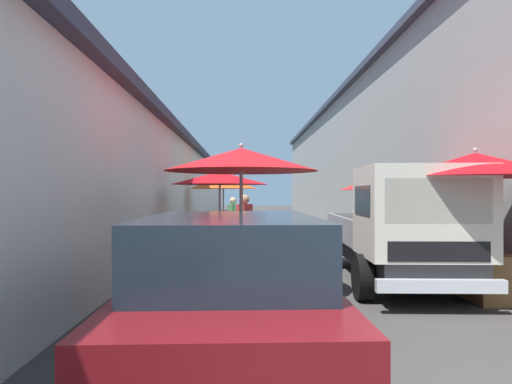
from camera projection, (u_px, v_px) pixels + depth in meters
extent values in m
plane|color=#3D3A38|center=(281.00, 243.00, 14.75)|extent=(90.00, 90.00, 0.00)
cube|color=silver|center=(97.00, 191.00, 16.81)|extent=(49.50, 7.00, 3.51)
cube|color=#383D4C|center=(97.00, 142.00, 16.82)|extent=(49.80, 7.50, 0.24)
cube|color=gray|center=(451.00, 155.00, 17.20)|extent=(49.50, 7.00, 6.33)
cube|color=#383D4C|center=(451.00, 71.00, 17.21)|extent=(49.80, 7.50, 0.24)
cylinder|color=#9E9EA3|center=(220.00, 214.00, 11.39)|extent=(0.06, 0.06, 2.23)
cone|color=red|center=(220.00, 178.00, 11.39)|extent=(2.51, 2.51, 0.34)
sphere|color=#9E9EA3|center=(220.00, 170.00, 11.40)|extent=(0.07, 0.07, 0.07)
cube|color=#9E7547|center=(228.00, 241.00, 11.58)|extent=(0.77, 0.63, 0.79)
sphere|color=orange|center=(223.00, 225.00, 11.51)|extent=(0.09, 0.09, 0.09)
sphere|color=orange|center=(221.00, 224.00, 11.74)|extent=(0.09, 0.09, 0.09)
sphere|color=orange|center=(234.00, 223.00, 11.35)|extent=(0.09, 0.09, 0.09)
sphere|color=orange|center=(224.00, 224.00, 11.66)|extent=(0.09, 0.09, 0.09)
sphere|color=orange|center=(236.00, 225.00, 11.48)|extent=(0.09, 0.09, 0.09)
sphere|color=orange|center=(227.00, 224.00, 11.82)|extent=(0.09, 0.09, 0.09)
cylinder|color=#9E9EA3|center=(475.00, 227.00, 6.67)|extent=(0.06, 0.06, 2.28)
cone|color=red|center=(475.00, 165.00, 6.68)|extent=(2.41, 2.41, 0.37)
sphere|color=#9E9EA3|center=(475.00, 150.00, 6.68)|extent=(0.07, 0.07, 0.07)
cube|color=brown|center=(486.00, 277.00, 6.79)|extent=(0.93, 0.60, 0.74)
sphere|color=orange|center=(482.00, 252.00, 6.61)|extent=(0.09, 0.09, 0.09)
sphere|color=orange|center=(481.00, 252.00, 6.60)|extent=(0.09, 0.09, 0.09)
sphere|color=orange|center=(471.00, 249.00, 6.93)|extent=(0.09, 0.09, 0.09)
sphere|color=orange|center=(480.00, 246.00, 6.86)|extent=(0.09, 0.09, 0.09)
cylinder|color=#9E9EA3|center=(403.00, 221.00, 9.03)|extent=(0.06, 0.06, 2.20)
cone|color=red|center=(403.00, 179.00, 9.03)|extent=(2.60, 2.60, 0.46)
sphere|color=#9E9EA3|center=(403.00, 165.00, 9.03)|extent=(0.07, 0.07, 0.07)
cube|color=olive|center=(409.00, 254.00, 9.21)|extent=(0.80, 0.69, 0.76)
sphere|color=orange|center=(413.00, 234.00, 9.17)|extent=(0.09, 0.09, 0.09)
sphere|color=orange|center=(421.00, 234.00, 9.20)|extent=(0.09, 0.09, 0.09)
sphere|color=orange|center=(422.00, 233.00, 8.99)|extent=(0.09, 0.09, 0.09)
cylinder|color=#9E9EA3|center=(223.00, 207.00, 16.59)|extent=(0.06, 0.06, 2.30)
cone|color=#D84C14|center=(223.00, 182.00, 16.59)|extent=(2.58, 2.58, 0.46)
sphere|color=#9E9EA3|center=(223.00, 175.00, 16.59)|extent=(0.07, 0.07, 0.07)
cube|color=#9E7547|center=(225.00, 227.00, 16.68)|extent=(0.75, 0.59, 0.75)
sphere|color=orange|center=(228.00, 216.00, 16.86)|extent=(0.09, 0.09, 0.09)
sphere|color=orange|center=(224.00, 216.00, 16.86)|extent=(0.09, 0.09, 0.09)
sphere|color=orange|center=(229.00, 216.00, 16.72)|extent=(0.09, 0.09, 0.09)
sphere|color=orange|center=(221.00, 216.00, 16.76)|extent=(0.09, 0.09, 0.09)
sphere|color=orange|center=(230.00, 215.00, 16.77)|extent=(0.09, 0.09, 0.09)
sphere|color=orange|center=(223.00, 216.00, 16.91)|extent=(0.09, 0.09, 0.09)
cylinder|color=#9E9EA3|center=(241.00, 222.00, 7.01)|extent=(0.06, 0.06, 2.39)
cone|color=red|center=(241.00, 160.00, 7.02)|extent=(2.45, 2.45, 0.37)
sphere|color=#9E9EA3|center=(241.00, 145.00, 7.02)|extent=(0.07, 0.07, 0.07)
cube|color=olive|center=(254.00, 273.00, 6.91)|extent=(0.77, 0.62, 0.79)
sphere|color=orange|center=(258.00, 244.00, 7.10)|extent=(0.09, 0.09, 0.09)
sphere|color=orange|center=(242.00, 246.00, 6.82)|extent=(0.09, 0.09, 0.09)
sphere|color=orange|center=(257.00, 243.00, 6.80)|extent=(0.09, 0.09, 0.09)
cube|color=#600F14|center=(232.00, 307.00, 4.20)|extent=(3.92, 1.76, 0.64)
cube|color=#19232D|center=(231.00, 246.00, 4.05)|extent=(2.36, 1.54, 0.56)
cube|color=black|center=(234.00, 287.00, 6.10)|extent=(0.12, 1.65, 0.20)
cube|color=silver|center=(192.00, 267.00, 6.10)|extent=(0.06, 0.24, 0.14)
cube|color=silver|center=(276.00, 267.00, 6.15)|extent=(0.06, 0.24, 0.14)
cylinder|color=black|center=(165.00, 302.00, 5.49)|extent=(0.60, 0.21, 0.60)
cylinder|color=black|center=(301.00, 301.00, 5.55)|extent=(0.60, 0.21, 0.60)
cube|color=black|center=(390.00, 254.00, 8.41)|extent=(4.87, 1.72, 0.36)
cube|color=beige|center=(419.00, 211.00, 6.78)|extent=(1.62, 1.83, 1.40)
cube|color=#19232D|center=(438.00, 201.00, 6.05)|extent=(0.14, 1.47, 0.63)
cube|color=#19232D|center=(419.00, 200.00, 6.78)|extent=(1.13, 1.83, 0.45)
cube|color=black|center=(438.00, 251.00, 6.03)|extent=(0.13, 1.40, 0.28)
cube|color=silver|center=(441.00, 286.00, 5.95)|extent=(0.21, 1.75, 0.18)
cube|color=gray|center=(418.00, 228.00, 9.21)|extent=(3.16, 0.22, 0.50)
cube|color=gray|center=(340.00, 228.00, 9.25)|extent=(3.16, 0.22, 0.50)
cube|color=gray|center=(363.00, 223.00, 10.78)|extent=(0.14, 1.65, 0.50)
cylinder|color=black|center=(477.00, 278.00, 6.76)|extent=(0.73, 0.26, 0.72)
cylinder|color=black|center=(362.00, 277.00, 6.80)|extent=(0.73, 0.26, 0.72)
cylinder|color=black|center=(411.00, 251.00, 9.83)|extent=(0.73, 0.26, 0.72)
cylinder|color=black|center=(333.00, 251.00, 9.87)|extent=(0.73, 0.26, 0.72)
cylinder|color=navy|center=(246.00, 248.00, 10.08)|extent=(0.14, 0.14, 0.81)
cylinder|color=navy|center=(243.00, 249.00, 9.93)|extent=(0.14, 0.14, 0.81)
cube|color=#B73333|center=(245.00, 217.00, 10.00)|extent=(0.51, 0.38, 0.61)
sphere|color=#A57A5B|center=(245.00, 199.00, 10.00)|extent=(0.22, 0.22, 0.22)
cylinder|color=#B73333|center=(250.00, 216.00, 10.27)|extent=(0.08, 0.08, 0.54)
cylinder|color=#B73333|center=(239.00, 217.00, 9.74)|extent=(0.08, 0.08, 0.54)
cylinder|color=#665B4C|center=(232.00, 234.00, 13.65)|extent=(0.14, 0.14, 0.76)
cylinder|color=#665B4C|center=(234.00, 235.00, 13.51)|extent=(0.14, 0.14, 0.76)
cube|color=#4C8C59|center=(233.00, 213.00, 13.58)|extent=(0.49, 0.35, 0.57)
sphere|color=tan|center=(233.00, 201.00, 13.58)|extent=(0.21, 0.21, 0.21)
cylinder|color=#4C8C59|center=(230.00, 212.00, 13.83)|extent=(0.08, 0.08, 0.51)
cylinder|color=#4C8C59|center=(236.00, 213.00, 13.33)|extent=(0.08, 0.08, 0.51)
cylinder|color=black|center=(353.00, 236.00, 14.95)|extent=(0.45, 0.15, 0.44)
cylinder|color=black|center=(358.00, 239.00, 13.70)|extent=(0.45, 0.16, 0.44)
cube|color=red|center=(355.00, 236.00, 14.27)|extent=(0.93, 0.39, 0.08)
ellipsoid|color=black|center=(357.00, 225.00, 13.98)|extent=(0.59, 0.33, 0.20)
cube|color=red|center=(353.00, 222.00, 14.90)|extent=(0.18, 0.34, 0.56)
cylinder|color=silver|center=(353.00, 220.00, 14.83)|extent=(0.28, 0.09, 0.68)
cylinder|color=black|center=(354.00, 209.00, 14.75)|extent=(0.55, 0.11, 0.04)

